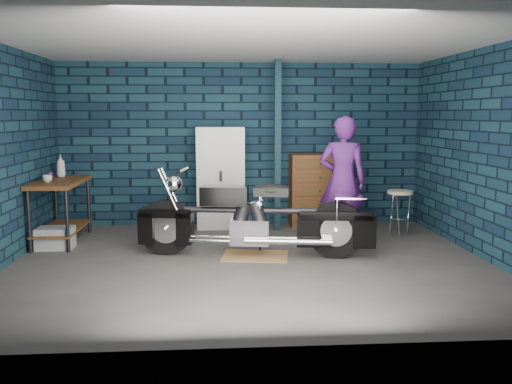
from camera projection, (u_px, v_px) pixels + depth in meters
ground at (251, 263)px, 6.80m from camera, size 6.00×6.00×0.00m
room_walls at (248, 110)px, 7.08m from camera, size 6.02×5.01×2.71m
support_post at (278, 146)px, 8.58m from camera, size 0.10×0.10×2.70m
workbench at (61, 211)px, 7.86m from camera, size 0.60×1.40×0.91m
drip_mat at (255, 256)px, 7.12m from camera, size 0.93×0.76×0.01m
motorcycle at (255, 213)px, 7.04m from camera, size 2.71×1.10×1.16m
person at (343, 180)px, 7.75m from camera, size 0.75×0.58×1.83m
storage_bin at (55, 238)px, 7.50m from camera, size 0.48×0.34×0.30m
locker at (221, 178)px, 8.86m from camera, size 0.77×0.55×1.65m
tool_chest at (317, 190)px, 9.01m from camera, size 0.90×0.50×1.20m
shop_stool at (399, 213)px, 8.29m from camera, size 0.40×0.40×0.70m
cup_a at (47, 179)px, 7.54m from camera, size 0.14×0.14×0.10m
mug_purple at (50, 176)px, 7.85m from camera, size 0.09×0.09×0.11m
bottle at (61, 166)px, 8.22m from camera, size 0.17×0.17×0.34m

